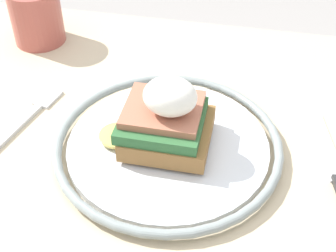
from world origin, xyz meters
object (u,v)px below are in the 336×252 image
object	(u,v)px
plate	(168,145)
cup	(36,15)
fork	(23,122)
sandwich	(167,119)

from	to	relation	value
plate	cup	world-z (taller)	cup
cup	fork	bearing A→B (deg)	-73.08
sandwich	fork	distance (m)	0.18
sandwich	cup	xyz separation A→B (m)	(-0.23, 0.19, -0.00)
fork	plate	bearing A→B (deg)	-2.82
fork	cup	bearing A→B (deg)	106.92
plate	sandwich	size ratio (longest dim) A/B	2.07
plate	cup	bearing A→B (deg)	140.79
sandwich	cup	bearing A→B (deg)	140.64
sandwich	cup	distance (m)	0.30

